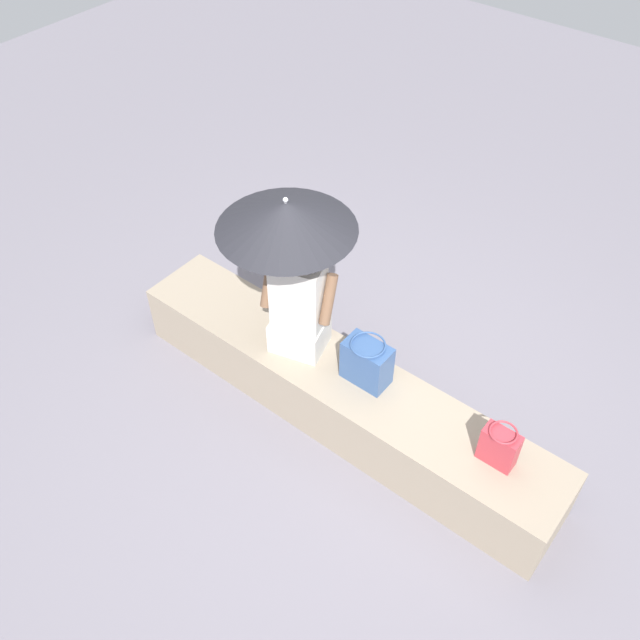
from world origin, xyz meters
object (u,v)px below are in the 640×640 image
Objects in this scene: parasol at (286,216)px; handbag_black at (499,446)px; person_seated at (299,302)px; tote_bag_canvas at (367,362)px.

parasol is 4.28× the size of handbag_black.
person_seated is 1.47m from handbag_black.
person_seated is at bearing -176.32° from tote_bag_canvas.
person_seated reaches higher than tote_bag_canvas.
tote_bag_canvas is (0.57, 0.06, -0.88)m from parasol.
handbag_black is 0.94m from tote_bag_canvas.
tote_bag_canvas is (0.51, 0.03, -0.23)m from person_seated.
person_seated is 3.31× the size of handbag_black.
handbag_black is (1.50, 0.02, -0.91)m from parasol.
parasol is 1.05m from tote_bag_canvas.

